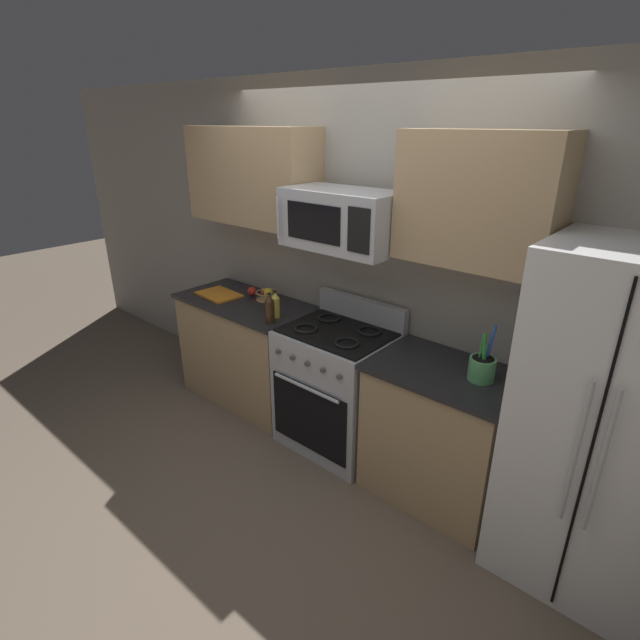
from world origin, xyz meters
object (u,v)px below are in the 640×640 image
microwave (342,219)px  bottle_oil (275,305)px  apple_loose (252,291)px  utensil_crock (482,368)px  refrigerator (607,429)px  range_oven (337,387)px  bottle_soy (270,309)px  fruit_basket (267,294)px  cutting_board (219,294)px

microwave → bottle_oil: size_ratio=3.67×
apple_loose → utensil_crock: bearing=-2.9°
refrigerator → apple_loose: bearing=177.0°
range_oven → refrigerator: 1.75m
bottle_soy → fruit_basket: bearing=139.3°
apple_loose → range_oven: bearing=-7.0°
range_oven → bottle_soy: 0.75m
microwave → utensil_crock: (1.03, -0.00, -0.71)m
bottle_soy → bottle_oil: (-0.04, 0.10, -0.01)m
refrigerator → fruit_basket: (-2.57, 0.17, 0.05)m
utensil_crock → apple_loose: 2.07m
microwave → cutting_board: microwave is taller
refrigerator → bottle_oil: refrigerator is taller
bottle_oil → utensil_crock: bearing=3.8°
apple_loose → microwave: bearing=-5.6°
range_oven → apple_loose: (-1.04, 0.13, 0.47)m
utensil_crock → bottle_oil: utensil_crock is taller
utensil_crock → fruit_basket: bearing=176.2°
range_oven → bottle_soy: bearing=-160.5°
refrigerator → utensil_crock: refrigerator is taller
microwave → bottle_oil: 0.88m
cutting_board → refrigerator: bearing=0.7°
range_oven → microwave: 1.22m
bottle_soy → cutting_board: bearing=170.9°
cutting_board → range_oven: bearing=2.5°
utensil_crock → bottle_soy: 1.54m
microwave → fruit_basket: 1.16m
apple_loose → cutting_board: (-0.22, -0.18, -0.03)m
cutting_board → bottle_oil: size_ratio=1.72×
microwave → cutting_board: bearing=-176.3°
cutting_board → bottle_oil: 0.72m
utensil_crock → cutting_board: 2.29m
refrigerator → range_oven: bearing=179.4°
refrigerator → bottle_soy: refrigerator is taller
refrigerator → apple_loose: size_ratio=23.53×
bottle_oil → bottle_soy: bearing=-68.1°
range_oven → microwave: microwave is taller
utensil_crock → bottle_soy: bearing=-172.5°
refrigerator → microwave: (-1.70, 0.04, 0.80)m
microwave → apple_loose: microwave is taller
fruit_basket → bottle_oil: bearing=-34.1°
range_oven → microwave: (-0.00, 0.03, 1.22)m
range_oven → apple_loose: range_oven is taller
refrigerator → bottle_oil: 2.23m
refrigerator → apple_loose: (-2.73, 0.15, 0.05)m
bottle_oil → cutting_board: bearing=178.0°
utensil_crock → fruit_basket: utensil_crock is taller
bottle_soy → microwave: bearing=22.2°
utensil_crock → fruit_basket: 1.91m
range_oven → fruit_basket: size_ratio=5.75×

